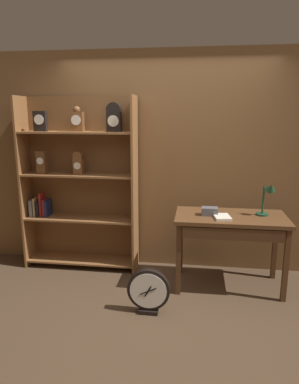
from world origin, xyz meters
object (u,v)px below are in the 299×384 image
(open_repair_manual, at_px, (222,217))
(round_clock_large, at_px, (149,291))
(bookshelf, at_px, (78,182))
(desk_lamp, at_px, (268,196))
(workbench, at_px, (231,226))
(toolbox_small, at_px, (210,211))

(open_repair_manual, relative_size, round_clock_large, 0.49)
(bookshelf, bearing_deg, round_clock_large, -44.59)
(desk_lamp, height_order, round_clock_large, desk_lamp)
(workbench, distance_m, open_repair_manual, 0.18)
(bookshelf, bearing_deg, open_repair_manual, -14.32)
(round_clock_large, bearing_deg, open_repair_manual, 38.41)
(bookshelf, relative_size, workbench, 1.77)
(workbench, distance_m, desk_lamp, 0.49)
(round_clock_large, bearing_deg, desk_lamp, 30.79)
(desk_lamp, xyz_separation_m, round_clock_large, (-1.16, -0.69, -0.80))
(round_clock_large, bearing_deg, workbench, 38.70)
(desk_lamp, bearing_deg, open_repair_manual, -163.10)
(open_repair_manual, bearing_deg, round_clock_large, -150.16)
(bookshelf, height_order, workbench, bookshelf)
(workbench, height_order, open_repair_manual, open_repair_manual)
(bookshelf, height_order, open_repair_manual, bookshelf)
(workbench, relative_size, round_clock_large, 2.62)
(round_clock_large, bearing_deg, toolbox_small, 48.64)
(desk_lamp, bearing_deg, toolbox_small, -175.31)
(toolbox_small, xyz_separation_m, open_repair_manual, (0.13, -0.09, -0.03))
(workbench, relative_size, toolbox_small, 6.84)
(toolbox_small, bearing_deg, workbench, -2.10)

